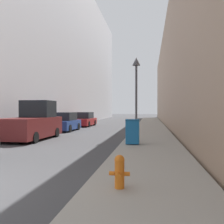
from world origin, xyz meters
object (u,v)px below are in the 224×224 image
object	(u,v)px
lamppost	(136,82)
parked_sedan_near	(65,122)
parked_sedan_far	(84,120)
trash_bin	(133,131)
fire_hydrant	(119,171)
pickup_truck	(33,123)

from	to	relation	value
lamppost	parked_sedan_near	size ratio (longest dim) A/B	1.22
parked_sedan_far	trash_bin	bearing A→B (deg)	-66.39
fire_hydrant	pickup_truck	world-z (taller)	pickup_truck
lamppost	parked_sedan_near	bearing A→B (deg)	142.51
parked_sedan_near	parked_sedan_far	distance (m)	6.43
fire_hydrant	trash_bin	world-z (taller)	trash_bin
fire_hydrant	parked_sedan_near	xyz separation A→B (m)	(-6.76, 15.53, 0.21)
lamppost	pickup_truck	bearing A→B (deg)	-169.72
trash_bin	pickup_truck	xyz separation A→B (m)	(-6.42, 2.34, 0.21)
lamppost	pickup_truck	xyz separation A→B (m)	(-6.41, -1.16, -2.64)
fire_hydrant	trash_bin	size ratio (longest dim) A/B	0.59
fire_hydrant	trash_bin	xyz separation A→B (m)	(-0.21, 7.03, 0.25)
lamppost	parked_sedan_far	bearing A→B (deg)	119.66
pickup_truck	parked_sedan_far	distance (m)	12.61
trash_bin	lamppost	size ratio (longest dim) A/B	0.25
trash_bin	parked_sedan_near	xyz separation A→B (m)	(-6.55, 8.51, -0.05)
trash_bin	parked_sedan_far	bearing A→B (deg)	113.61
fire_hydrant	lamppost	distance (m)	10.97
fire_hydrant	trash_bin	bearing A→B (deg)	91.72
parked_sedan_near	trash_bin	bearing A→B (deg)	-52.42
parked_sedan_near	pickup_truck	bearing A→B (deg)	-88.81
trash_bin	pickup_truck	distance (m)	6.83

